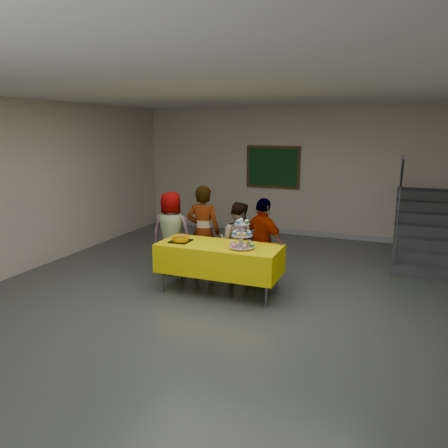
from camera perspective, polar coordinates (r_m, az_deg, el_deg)
The scene contains 10 objects.
room_shell at distance 5.55m, azimuth 0.16°, elevation 8.61°, with size 10.00×10.04×3.02m.
bake_table at distance 6.69m, azimuth -0.64°, elevation -4.48°, with size 1.88×0.78×0.77m.
cupcake_stand at distance 6.38m, azimuth 2.37°, elevation -1.71°, with size 0.38×0.38×0.44m.
bear_cake at distance 6.82m, azimuth -5.70°, elevation -1.83°, with size 0.32×0.36×0.12m.
schoolchild_a at distance 7.64m, azimuth -6.89°, elevation -1.14°, with size 0.71×0.46×1.45m, color slate.
schoolchild_b at distance 7.35m, azimuth -2.71°, elevation -1.04°, with size 0.58×0.38×1.59m, color slate.
schoolchild_c at distance 7.16m, azimuth 1.79°, elevation -2.41°, with size 0.65×0.51×1.34m, color slate.
schoolchild_d at distance 6.93m, azimuth 5.12°, elevation -2.52°, with size 0.84×0.35×1.44m, color slate.
staircase at distance 9.50m, azimuth 25.21°, elevation -1.03°, with size 1.30×2.40×2.04m.
noticeboard at distance 10.51m, azimuth 6.40°, elevation 7.40°, with size 1.30×0.05×1.00m.
Camera 1 is at (2.04, -5.13, 2.49)m, focal length 35.00 mm.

